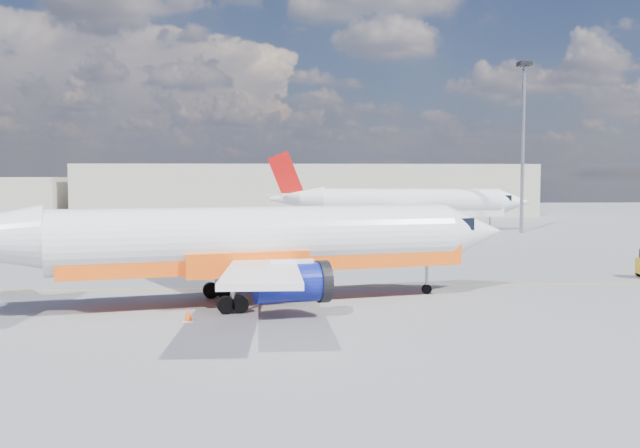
{
  "coord_description": "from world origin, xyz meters",
  "views": [
    {
      "loc": [
        -1.51,
        -37.22,
        6.45
      ],
      "look_at": [
        1.68,
        4.91,
        3.5
      ],
      "focal_mm": 40.0,
      "sensor_mm": 36.0,
      "label": 1
    }
  ],
  "objects": [
    {
      "name": "ground",
      "position": [
        0.0,
        0.0,
        0.0
      ],
      "size": [
        240.0,
        240.0,
        0.0
      ],
      "primitive_type": "plane",
      "color": "#5F5E63",
      "rests_on": "ground"
    },
    {
      "name": "taxi_line",
      "position": [
        0.0,
        3.0,
        0.01
      ],
      "size": [
        70.0,
        0.15,
        0.01
      ],
      "primitive_type": "cube",
      "color": "gold",
      "rests_on": "ground"
    },
    {
      "name": "terminal_main",
      "position": [
        5.0,
        75.0,
        4.0
      ],
      "size": [
        70.0,
        14.0,
        8.0
      ],
      "primitive_type": "cube",
      "color": "#B1AA98",
      "rests_on": "ground"
    },
    {
      "name": "main_jet",
      "position": [
        -2.74,
        -1.97,
        3.09
      ],
      "size": [
        30.75,
        23.58,
        9.28
      ],
      "rotation": [
        0.0,
        0.0,
        0.23
      ],
      "color": "white",
      "rests_on": "ground"
    },
    {
      "name": "second_jet",
      "position": [
        14.23,
        44.21,
        3.07
      ],
      "size": [
        30.42,
        23.75,
        9.2
      ],
      "rotation": [
        0.0,
        0.0,
        -0.15
      ],
      "color": "white",
      "rests_on": "ground"
    },
    {
      "name": "traffic_cone",
      "position": [
        -4.95,
        -6.0,
        0.28
      ],
      "size": [
        0.42,
        0.42,
        0.58
      ],
      "color": "white",
      "rests_on": "ground"
    },
    {
      "name": "floodlight_mast",
      "position": [
        26.54,
        39.1,
        11.17
      ],
      "size": [
        1.36,
        1.36,
        18.63
      ],
      "color": "#93939B",
      "rests_on": "ground"
    }
  ]
}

